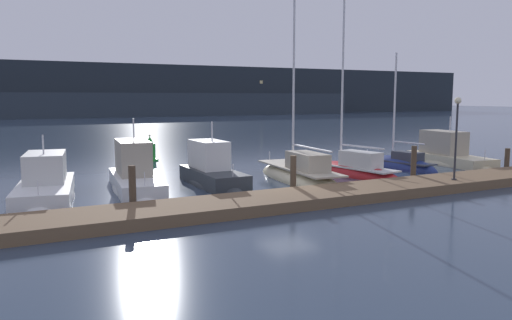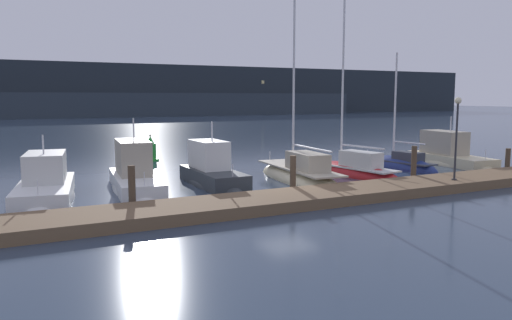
{
  "view_description": "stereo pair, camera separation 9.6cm",
  "coord_description": "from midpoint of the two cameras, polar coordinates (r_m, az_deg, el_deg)",
  "views": [
    {
      "loc": [
        -11.54,
        -19.66,
        4.45
      ],
      "look_at": [
        0.0,
        3.26,
        1.2
      ],
      "focal_mm": 35.0,
      "sensor_mm": 36.0,
      "label": 1
    },
    {
      "loc": [
        -11.46,
        -19.71,
        4.45
      ],
      "look_at": [
        0.0,
        3.26,
        1.2
      ],
      "focal_mm": 35.0,
      "sensor_mm": 36.0,
      "label": 2
    }
  ],
  "objects": [
    {
      "name": "ground_plane",
      "position": [
        23.23,
        3.72,
        -3.84
      ],
      "size": [
        400.0,
        400.0,
        0.0
      ],
      "primitive_type": "plane",
      "color": "#2D3D51"
    },
    {
      "name": "motorboat_berth_2",
      "position": [
        24.0,
        -22.81,
        -3.26
      ],
      "size": [
        3.42,
        7.16,
        3.43
      ],
      "color": "white",
      "rests_on": "ground"
    },
    {
      "name": "hillside_backdrop",
      "position": [
        125.06,
        -21.46,
        7.26
      ],
      "size": [
        240.0,
        23.0,
        12.25
      ],
      "color": "#232B33",
      "rests_on": "ground"
    },
    {
      "name": "mooring_pile_1",
      "position": [
        19.97,
        -13.86,
        -3.2
      ],
      "size": [
        0.28,
        0.28,
        1.82
      ],
      "primitive_type": "cylinder",
      "color": "#4C3D2D",
      "rests_on": "ground"
    },
    {
      "name": "sailboat_berth_5",
      "position": [
        26.75,
        5.06,
        -2.03
      ],
      "size": [
        2.83,
        8.6,
        12.1
      ],
      "color": "beige",
      "rests_on": "ground"
    },
    {
      "name": "motorboat_berth_3",
      "position": [
        24.9,
        -13.55,
        -2.2
      ],
      "size": [
        2.82,
        7.29,
        3.94
      ],
      "color": "white",
      "rests_on": "ground"
    },
    {
      "name": "sailboat_berth_6",
      "position": [
        29.19,
        10.74,
        -1.37
      ],
      "size": [
        2.94,
        7.76,
        11.13
      ],
      "color": "red",
      "rests_on": "ground"
    },
    {
      "name": "motorboat_berth_4",
      "position": [
        25.59,
        -4.88,
        -1.94
      ],
      "size": [
        2.06,
        5.86,
        3.85
      ],
      "color": "#2D3338",
      "rests_on": "ground"
    },
    {
      "name": "dock_lamppost",
      "position": [
        25.8,
        22.08,
        3.74
      ],
      "size": [
        0.32,
        0.32,
        3.99
      ],
      "color": "#2D2D33",
      "rests_on": "dock"
    },
    {
      "name": "mooring_pile_4",
      "position": [
        32.55,
        26.89,
        -0.11
      ],
      "size": [
        0.28,
        0.28,
        1.48
      ],
      "primitive_type": "cylinder",
      "color": "#4C3D2D",
      "rests_on": "ground"
    },
    {
      "name": "motorboat_berth_8",
      "position": [
        35.67,
        21.27,
        0.15
      ],
      "size": [
        3.13,
        7.36,
        3.82
      ],
      "color": "beige",
      "rests_on": "ground"
    },
    {
      "name": "mooring_pile_3",
      "position": [
        27.07,
        17.68,
        -0.51
      ],
      "size": [
        0.28,
        0.28,
        1.95
      ],
      "primitive_type": "cylinder",
      "color": "#4C3D2D",
      "rests_on": "ground"
    },
    {
      "name": "dock",
      "position": [
        21.4,
        6.62,
        -4.22
      ],
      "size": [
        37.84,
        2.8,
        0.45
      ],
      "primitive_type": "cube",
      "color": "brown",
      "rests_on": "ground"
    },
    {
      "name": "mooring_pile_2",
      "position": [
        22.65,
        4.36,
        -1.78
      ],
      "size": [
        0.28,
        0.28,
        1.83
      ],
      "primitive_type": "cylinder",
      "color": "#4C3D2D",
      "rests_on": "ground"
    },
    {
      "name": "channel_buoy",
      "position": [
        35.61,
        -11.88,
        0.99
      ],
      "size": [
        1.13,
        1.13,
        1.87
      ],
      "color": "green",
      "rests_on": "ground"
    },
    {
      "name": "sailboat_berth_7",
      "position": [
        32.42,
        16.14,
        -0.79
      ],
      "size": [
        2.34,
        5.8,
        7.96
      ],
      "color": "navy",
      "rests_on": "ground"
    }
  ]
}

